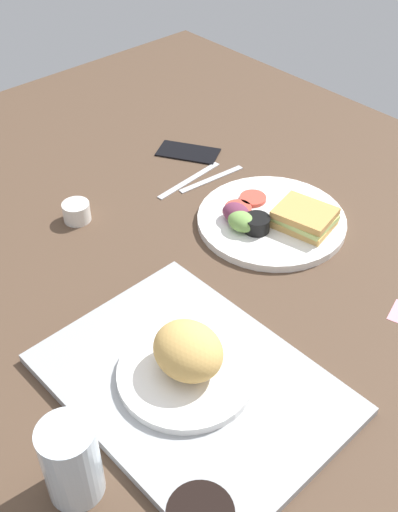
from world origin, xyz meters
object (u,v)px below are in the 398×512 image
Objects in this scene: fork at (212,179)px; cell_phone at (188,152)px; drinking_glass at (71,461)px; bread_plate_near at (187,360)px; plate_with_salad at (273,219)px; espresso_cup at (77,212)px; serving_tray at (191,384)px; knife at (189,180)px.

cell_phone is at bearing -100.92° from fork.
cell_phone is at bearing -51.19° from drinking_glass.
bread_plate_near is at bearing 48.95° from fork.
bread_plate_near is 22.88cm from drinking_glass.
bread_plate_near is at bearing -81.38° from drinking_glass.
plate_with_salad is at bearing -65.11° from bread_plate_near.
plate_with_salad is at bearing 138.71° from cell_phone.
espresso_cup is at bearing -12.78° from bread_plate_near.
plate_with_salad is at bearing -63.74° from serving_tray.
serving_tray is 2.12× the size of bread_plate_near.
knife is 1.32× the size of cell_phone.
drinking_glass is (-2.11, 22.21, 5.60)cm from serving_tray.
cell_phone is at bearing -10.44° from plate_with_salad.
fork is at bearing 137.63° from knife.
drinking_glass is 0.89× the size of cell_phone.
plate_with_salad is 33.33cm from cell_phone.
serving_tray is at bearing -84.59° from drinking_glass.
fork is (42.03, -63.69, -6.15)cm from drinking_glass.
serving_tray is 2.65× the size of fork.
drinking_glass is at bearing 95.41° from serving_tray.
drinking_glass reaches higher than bread_plate_near.
plate_with_salad reaches higher than knife.
espresso_cup is (28.33, 28.21, 0.36)cm from plate_with_salad.
serving_tray is 57.58cm from fork.
drinking_glass is 59.87cm from espresso_cup.
espresso_cup is at bearing -15.47° from knife.
serving_tray is 2.37× the size of knife.
serving_tray is 56.99cm from knife.
drinking_glass is at bearing 109.23° from plate_with_salad.
espresso_cup is 0.29× the size of knife.
espresso_cup is (49.71, -33.07, -4.40)cm from drinking_glass.
drinking_glass is 76.56cm from fork.
espresso_cup is 0.33× the size of fork.
espresso_cup is at bearing 44.88° from plate_with_salad.
cell_phone is (4.43, -34.25, -1.60)cm from espresso_cup.
cell_phone is (12.11, -3.63, 0.15)cm from fork.
fork is at bearing -104.08° from espresso_cup.
bread_plate_near is at bearing 114.89° from plate_with_salad.
cell_phone is (50.72, -44.75, -4.53)cm from bread_plate_near.
plate_with_salad is (19.28, -39.07, 0.84)cm from serving_tray.
drinking_glass reaches higher than serving_tray.
cell_phone is (32.76, -6.03, -1.24)cm from plate_with_salad.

